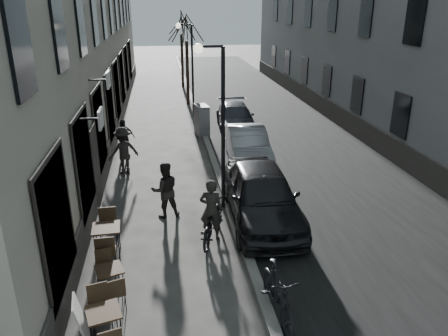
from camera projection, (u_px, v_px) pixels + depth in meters
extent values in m
cube|color=black|center=(267.00, 122.00, 23.79)|extent=(7.30, 60.00, 0.00)
cube|color=slate|center=(200.00, 124.00, 23.28)|extent=(0.25, 60.00, 0.12)
cylinder|color=black|center=(223.00, 132.00, 13.14)|extent=(0.12, 0.12, 5.00)
cylinder|color=black|center=(211.00, 46.00, 12.20)|extent=(0.70, 0.08, 0.08)
sphere|color=#FFF2CC|center=(198.00, 48.00, 12.17)|extent=(0.28, 0.28, 0.28)
cylinder|color=black|center=(193.00, 72.00, 24.22)|extent=(0.12, 0.12, 5.00)
cylinder|color=black|center=(185.00, 25.00, 23.28)|extent=(0.70, 0.08, 0.08)
sphere|color=#FFF2CC|center=(178.00, 26.00, 23.25)|extent=(0.28, 0.28, 0.28)
cylinder|color=black|center=(188.00, 74.00, 27.18)|extent=(0.20, 0.20, 3.90)
cylinder|color=black|center=(182.00, 61.00, 32.72)|extent=(0.20, 0.20, 3.90)
cube|color=#302115|center=(103.00, 312.00, 8.18)|extent=(0.76, 0.76, 0.04)
cylinder|color=black|center=(122.00, 333.00, 8.19)|extent=(0.02, 0.02, 0.72)
cylinder|color=black|center=(89.00, 324.00, 8.43)|extent=(0.02, 0.02, 0.72)
cylinder|color=black|center=(116.00, 316.00, 8.63)|extent=(0.02, 0.02, 0.72)
cube|color=#302115|center=(109.00, 269.00, 9.59)|extent=(0.71, 0.71, 0.04)
cylinder|color=black|center=(102.00, 291.00, 9.42)|extent=(0.02, 0.02, 0.65)
cylinder|color=black|center=(124.00, 286.00, 9.61)|extent=(0.02, 0.02, 0.65)
cylinder|color=black|center=(98.00, 280.00, 9.82)|extent=(0.02, 0.02, 0.65)
cylinder|color=black|center=(119.00, 274.00, 10.01)|extent=(0.02, 0.02, 0.65)
cube|color=#302115|center=(106.00, 228.00, 11.03)|extent=(0.73, 0.73, 0.04)
cylinder|color=black|center=(95.00, 250.00, 10.86)|extent=(0.03, 0.03, 0.80)
cylinder|color=black|center=(119.00, 247.00, 10.97)|extent=(0.03, 0.03, 0.80)
cylinder|color=black|center=(97.00, 238.00, 11.39)|extent=(0.03, 0.03, 0.80)
cylinder|color=black|center=(119.00, 236.00, 11.50)|extent=(0.03, 0.03, 0.80)
cube|color=silver|center=(82.00, 321.00, 8.25)|extent=(0.33, 0.62, 0.99)
cube|color=slate|center=(202.00, 120.00, 21.21)|extent=(0.71, 1.08, 1.50)
imported|color=black|center=(211.00, 221.00, 11.98)|extent=(1.32, 2.18, 1.08)
imported|color=#282622|center=(211.00, 210.00, 11.85)|extent=(0.74, 0.60, 1.77)
imported|color=black|center=(165.00, 190.00, 13.12)|extent=(0.94, 0.79, 1.74)
imported|color=black|center=(123.00, 151.00, 16.46)|extent=(1.34, 1.09, 1.81)
imported|color=black|center=(124.00, 138.00, 18.28)|extent=(1.03, 0.68, 1.62)
imported|color=black|center=(262.00, 195.00, 12.89)|extent=(2.10, 4.94, 1.67)
imported|color=gray|center=(247.00, 145.00, 17.71)|extent=(1.67, 4.35, 1.41)
imported|color=#32343B|center=(236.00, 117.00, 22.26)|extent=(2.03, 4.49, 1.28)
imported|color=black|center=(277.00, 294.00, 8.90)|extent=(0.66, 2.00, 1.19)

